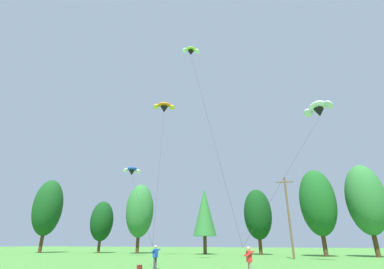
# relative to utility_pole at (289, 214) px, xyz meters

# --- Properties ---
(treeline_tree_a) EXTENTS (5.63, 5.63, 14.18)m
(treeline_tree_a) POSITION_rel_utility_pole_xyz_m (-46.52, 7.38, 3.32)
(treeline_tree_a) COLOR #472D19
(treeline_tree_a) RESTS_ON ground_plane
(treeline_tree_b) EXTENTS (4.41, 4.41, 9.66)m
(treeline_tree_b) POSITION_rel_utility_pole_xyz_m (-35.23, 10.27, 0.58)
(treeline_tree_b) COLOR #472D19
(treeline_tree_b) RESTS_ON ground_plane
(treeline_tree_c) EXTENTS (5.18, 5.18, 12.52)m
(treeline_tree_c) POSITION_rel_utility_pole_xyz_m (-26.80, 10.02, 2.32)
(treeline_tree_c) COLOR #472D19
(treeline_tree_c) RESTS_ON ground_plane
(treeline_tree_d) EXTENTS (4.06, 4.06, 11.20)m
(treeline_tree_d) POSITION_rel_utility_pole_xyz_m (-14.10, 10.53, 1.75)
(treeline_tree_d) COLOR #472D19
(treeline_tree_d) RESTS_ON ground_plane
(treeline_tree_e) EXTENTS (4.66, 4.66, 10.60)m
(treeline_tree_e) POSITION_rel_utility_pole_xyz_m (-4.91, 11.50, 1.15)
(treeline_tree_e) COLOR #472D19
(treeline_tree_e) RESTS_ON ground_plane
(treeline_tree_f) EXTENTS (5.19, 5.19, 12.56)m
(treeline_tree_f) POSITION_rel_utility_pole_xyz_m (4.48, 8.08, 2.34)
(treeline_tree_f) COLOR #472D19
(treeline_tree_f) RESTS_ON ground_plane
(treeline_tree_g) EXTENTS (5.28, 5.28, 12.90)m
(treeline_tree_g) POSITION_rel_utility_pole_xyz_m (11.05, 8.36, 2.54)
(treeline_tree_g) COLOR #472D19
(treeline_tree_g) RESTS_ON ground_plane
(utility_pole) EXTENTS (2.20, 0.26, 10.00)m
(utility_pole) POSITION_rel_utility_pole_xyz_m (0.00, 0.00, 0.00)
(utility_pole) COLOR brown
(utility_pole) RESTS_ON ground_plane
(kite_flyer_near) EXTENTS (0.67, 0.69, 1.69)m
(kite_flyer_near) POSITION_rel_utility_pole_xyz_m (-10.33, -17.37, -4.27)
(kite_flyer_near) COLOR #4C4C51
(kite_flyer_near) RESTS_ON ground_plane
(kite_flyer_mid) EXTENTS (0.72, 0.73, 1.69)m
(kite_flyer_mid) POSITION_rel_utility_pole_xyz_m (-2.74, -20.68, -4.27)
(kite_flyer_mid) COLOR gray
(kite_flyer_mid) RESTS_ON ground_plane
(parafoil_kite_high_blue_white) EXTENTS (13.14, 17.19, 11.39)m
(parafoil_kite_high_blue_white) POSITION_rel_utility_pole_xyz_m (-22.49, -1.34, 7.08)
(parafoil_kite_high_blue_white) COLOR blue
(parafoil_kite_mid_lime_white) EXTENTS (7.55, 10.24, 23.46)m
(parafoil_kite_mid_lime_white) POSITION_rel_utility_pole_xyz_m (-9.44, -11.39, 19.20)
(parafoil_kite_mid_lime_white) COLOR #93D633
(parafoil_kite_far_orange) EXTENTS (9.15, 18.29, 22.59)m
(parafoil_kite_far_orange) POSITION_rel_utility_pole_xyz_m (-17.90, -0.26, 18.01)
(parafoil_kite_far_orange) COLOR orange
(parafoil_kite_low_white) EXTENTS (9.36, 15.48, 15.64)m
(parafoil_kite_low_white) POSITION_rel_utility_pole_xyz_m (4.59, -6.87, 11.01)
(parafoil_kite_low_white) COLOR white
(backpack) EXTENTS (0.32, 0.37, 0.40)m
(backpack) POSITION_rel_utility_pole_xyz_m (-10.82, -18.91, -5.06)
(backpack) COLOR maroon
(backpack) RESTS_ON ground_plane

